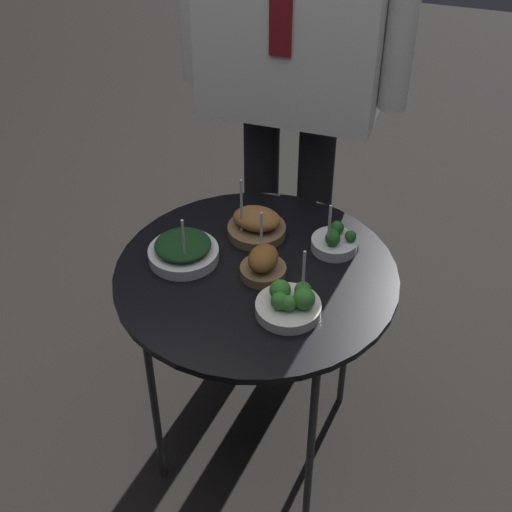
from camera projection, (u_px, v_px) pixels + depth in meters
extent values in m
plane|color=black|center=(256.00, 435.00, 2.18)|extent=(8.00, 8.00, 0.00)
cylinder|color=black|center=(256.00, 274.00, 1.78)|extent=(0.71, 0.71, 0.02)
cylinder|color=#2D2D2D|center=(311.00, 444.00, 1.77)|extent=(0.02, 0.02, 0.63)
cylinder|color=#2D2D2D|center=(154.00, 403.00, 1.87)|extent=(0.02, 0.02, 0.63)
cylinder|color=#2D2D2D|center=(347.00, 329.00, 2.09)|extent=(0.02, 0.02, 0.63)
cylinder|color=#2D2D2D|center=(211.00, 299.00, 2.19)|extent=(0.02, 0.02, 0.63)
cylinder|color=brown|center=(257.00, 230.00, 1.88)|extent=(0.15, 0.15, 0.03)
ellipsoid|color=#93602D|center=(257.00, 219.00, 1.86)|extent=(0.13, 0.10, 0.05)
cylinder|color=silver|center=(241.00, 210.00, 1.82)|extent=(0.01, 0.01, 0.18)
cylinder|color=brown|center=(263.00, 271.00, 1.75)|extent=(0.11, 0.11, 0.03)
ellipsoid|color=brown|center=(263.00, 258.00, 1.73)|extent=(0.08, 0.10, 0.06)
cylinder|color=silver|center=(261.00, 240.00, 1.73)|extent=(0.01, 0.01, 0.16)
cylinder|color=silver|center=(288.00, 308.00, 1.65)|extent=(0.15, 0.15, 0.03)
sphere|color=#387F2D|center=(304.00, 299.00, 1.62)|extent=(0.05, 0.05, 0.05)
sphere|color=#387F2D|center=(303.00, 290.00, 1.65)|extent=(0.04, 0.04, 0.04)
sphere|color=#387F2D|center=(280.00, 290.00, 1.64)|extent=(0.05, 0.05, 0.05)
sphere|color=#387F2D|center=(280.00, 301.00, 1.62)|extent=(0.04, 0.04, 0.04)
sphere|color=#387F2D|center=(289.00, 303.00, 1.61)|extent=(0.04, 0.04, 0.04)
cylinder|color=silver|center=(303.00, 279.00, 1.63)|extent=(0.01, 0.01, 0.16)
cylinder|color=silver|center=(334.00, 244.00, 1.83)|extent=(0.12, 0.12, 0.03)
sphere|color=#236023|center=(351.00, 236.00, 1.81)|extent=(0.03, 0.03, 0.03)
sphere|color=#236023|center=(337.00, 227.00, 1.84)|extent=(0.04, 0.04, 0.04)
sphere|color=#236023|center=(333.00, 234.00, 1.82)|extent=(0.03, 0.03, 0.03)
sphere|color=#236023|center=(333.00, 238.00, 1.80)|extent=(0.04, 0.04, 0.04)
cylinder|color=silver|center=(329.00, 231.00, 1.77)|extent=(0.01, 0.01, 0.15)
cylinder|color=silver|center=(184.00, 254.00, 1.80)|extent=(0.18, 0.18, 0.03)
ellipsoid|color=#143816|center=(183.00, 245.00, 1.78)|extent=(0.14, 0.14, 0.03)
cylinder|color=silver|center=(184.00, 246.00, 1.72)|extent=(0.01, 0.01, 0.15)
cylinder|color=black|center=(261.00, 226.00, 2.30)|extent=(0.11, 0.11, 0.86)
cylinder|color=black|center=(312.00, 236.00, 2.26)|extent=(0.11, 0.11, 0.86)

